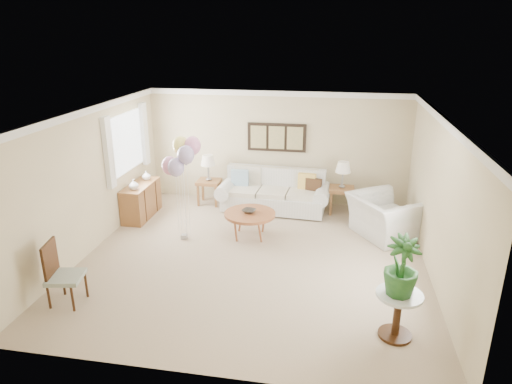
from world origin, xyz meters
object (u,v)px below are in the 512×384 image
at_px(coffee_table, 250,215).
at_px(armchair, 384,217).
at_px(accent_chair, 61,272).
at_px(sofa, 274,194).
at_px(balloon_cluster, 182,156).

xyz_separation_m(coffee_table, armchair, (2.60, 0.50, -0.06)).
relative_size(coffee_table, accent_chair, 1.03).
distance_m(sofa, balloon_cluster, 2.71).
relative_size(sofa, coffee_table, 2.53).
bearing_deg(sofa, balloon_cluster, -128.74).
bearing_deg(accent_chair, armchair, 33.53).
xyz_separation_m(coffee_table, accent_chair, (-2.31, -2.76, 0.04)).
distance_m(sofa, armchair, 2.54).
bearing_deg(armchair, accent_chair, 90.45).
height_order(coffee_table, accent_chair, accent_chair).
bearing_deg(sofa, armchair, -23.99).
xyz_separation_m(accent_chair, balloon_cluster, (1.10, 2.44, 1.17)).
relative_size(armchair, accent_chair, 1.29).
height_order(sofa, armchair, sofa).
bearing_deg(sofa, coffee_table, -100.14).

